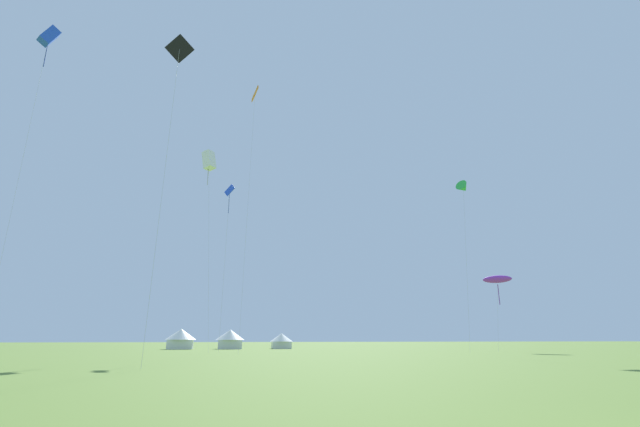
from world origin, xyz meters
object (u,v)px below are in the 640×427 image
object	(u,v)px
festival_tent_left	(181,338)
kite_blue_diamond	(229,194)
kite_white_box	(209,160)
kite_purple_parafoil	(497,279)
festival_tent_right	(230,338)
kite_blue_box	(49,37)
kite_green_delta	(463,188)
kite_black_diamond	(179,53)
kite_orange_diamond	(255,96)
festival_tent_center	(281,340)

from	to	relation	value
festival_tent_left	kite_blue_diamond	bearing A→B (deg)	-75.56
kite_white_box	kite_blue_diamond	xyz separation A→B (m)	(2.96, -6.29, -6.61)
kite_purple_parafoil	festival_tent_right	world-z (taller)	kite_purple_parafoil
kite_blue_diamond	kite_blue_box	xyz separation A→B (m)	(-19.24, -7.86, 13.34)
kite_green_delta	festival_tent_left	size ratio (longest dim) A/B	4.36
kite_black_diamond	kite_blue_box	size ratio (longest dim) A/B	0.72
kite_white_box	kite_blue_box	size ratio (longest dim) A/B	0.80
kite_black_diamond	kite_orange_diamond	bearing A→B (deg)	74.37
kite_purple_parafoil	festival_tent_left	size ratio (longest dim) A/B	2.16
festival_tent_left	kite_orange_diamond	bearing A→B (deg)	-66.72
kite_purple_parafoil	festival_tent_center	xyz separation A→B (m)	(-27.73, 20.38, -8.32)
kite_purple_parafoil	kite_orange_diamond	distance (m)	42.59
kite_black_diamond	festival_tent_right	size ratio (longest dim) A/B	5.13
kite_blue_diamond	festival_tent_left	world-z (taller)	kite_blue_diamond
kite_blue_diamond	festival_tent_left	bearing A→B (deg)	104.44
kite_blue_diamond	kite_purple_parafoil	bearing A→B (deg)	5.92
kite_orange_diamond	kite_purple_parafoil	bearing A→B (deg)	0.78
kite_white_box	festival_tent_center	xyz separation A→B (m)	(12.84, 17.99, -23.76)
kite_blue_box	festival_tent_left	size ratio (longest dim) A/B	6.87
kite_white_box	kite_green_delta	size ratio (longest dim) A/B	1.26
kite_green_delta	festival_tent_center	world-z (taller)	kite_green_delta
kite_white_box	kite_blue_diamond	size ratio (longest dim) A/B	1.33
kite_green_delta	kite_blue_box	bearing A→B (deg)	-175.30
festival_tent_left	festival_tent_right	bearing A→B (deg)	0.00
festival_tent_right	kite_black_diamond	bearing A→B (deg)	-97.19
kite_purple_parafoil	kite_orange_diamond	size ratio (longest dim) A/B	0.29
kite_green_delta	festival_tent_right	size ratio (longest dim) A/B	4.50
kite_black_diamond	festival_tent_center	bearing A→B (deg)	72.86
kite_black_diamond	kite_green_delta	bearing A→B (deg)	28.30
kite_purple_parafoil	festival_tent_left	distance (m)	49.01
kite_blue_diamond	festival_tent_right	distance (m)	29.58
kite_black_diamond	festival_tent_right	world-z (taller)	kite_black_diamond
kite_white_box	kite_purple_parafoil	size ratio (longest dim) A/B	2.55
kite_black_diamond	kite_purple_parafoil	distance (m)	50.86
kite_green_delta	kite_purple_parafoil	bearing A→B (deg)	42.18
kite_green_delta	festival_tent_center	bearing A→B (deg)	124.17
kite_purple_parafoil	kite_blue_diamond	xyz separation A→B (m)	(-37.60, -3.90, 8.83)
kite_black_diamond	kite_blue_box	bearing A→B (deg)	136.78
kite_black_diamond	festival_tent_center	distance (m)	52.69
kite_blue_box	festival_tent_right	world-z (taller)	kite_blue_box
kite_white_box	kite_purple_parafoil	xyz separation A→B (m)	(40.57, -2.39, -15.44)
kite_black_diamond	festival_tent_left	bearing A→B (deg)	92.36
festival_tent_right	kite_green_delta	bearing A→B (deg)	-45.66
festival_tent_left	festival_tent_center	world-z (taller)	festival_tent_left
kite_purple_parafoil	festival_tent_center	world-z (taller)	kite_purple_parafoil
kite_white_box	festival_tent_center	bearing A→B (deg)	54.49
kite_white_box	kite_green_delta	world-z (taller)	kite_white_box
kite_blue_box	kite_blue_diamond	bearing A→B (deg)	22.22
kite_blue_box	festival_tent_left	distance (m)	45.92
kite_orange_diamond	kite_green_delta	size ratio (longest dim) A/B	1.71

